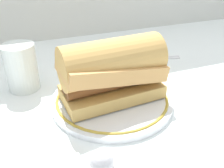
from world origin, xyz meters
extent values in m
plane|color=white|center=(0.00, 0.00, 0.00)|extent=(1.50, 1.50, 0.00)
cylinder|color=white|center=(-0.02, -0.01, 0.01)|extent=(0.25, 0.25, 0.01)
torus|color=#B29333|center=(-0.02, -0.01, 0.01)|extent=(0.23, 0.23, 0.01)
cube|color=tan|center=(-0.02, -0.01, 0.03)|extent=(0.21, 0.11, 0.03)
cylinder|color=brown|center=(-0.02, -0.03, 0.05)|extent=(0.20, 0.04, 0.03)
cylinder|color=brown|center=(-0.02, 0.00, 0.05)|extent=(0.20, 0.04, 0.03)
cube|color=tan|center=(-0.02, -0.01, 0.08)|extent=(0.21, 0.11, 0.06)
cylinder|color=tan|center=(-0.02, -0.01, 0.10)|extent=(0.20, 0.10, 0.08)
cylinder|color=silver|center=(-0.19, 0.11, 0.05)|extent=(0.07, 0.07, 0.10)
cylinder|color=gold|center=(-0.19, 0.11, 0.03)|extent=(0.06, 0.06, 0.07)
sphere|color=silver|center=(-0.11, -0.21, 0.06)|extent=(0.03, 0.03, 0.03)
cube|color=silver|center=(0.20, 0.15, 0.00)|extent=(0.10, 0.04, 0.01)
cube|color=black|center=(0.12, 0.17, 0.01)|extent=(0.06, 0.03, 0.01)
camera|label=1|loc=(-0.18, -0.43, 0.30)|focal=40.96mm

